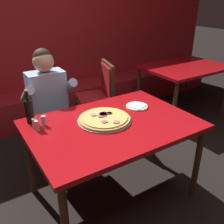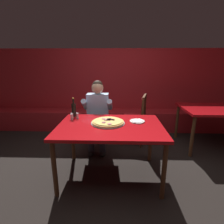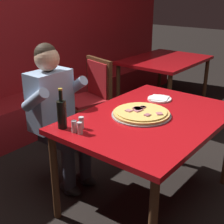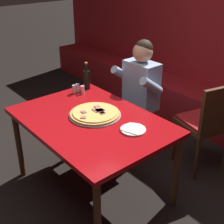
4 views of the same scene
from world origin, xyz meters
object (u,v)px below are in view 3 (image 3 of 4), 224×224
pizza (141,113)px  shaker_red_pepper_flakes (74,127)px  beer_bottle (62,113)px  main_dining_table (151,125)px  shaker_oregano (81,123)px  plate_white_paper (159,99)px  dining_chair_side_aisle (90,95)px  shaker_black_pepper (80,129)px  background_dining_table (165,65)px  diner_seated_blue_shirt (57,110)px

pizza → shaker_red_pepper_flakes: 0.58m
pizza → beer_bottle: size_ratio=1.59×
main_dining_table → shaker_red_pepper_flakes: shaker_red_pepper_flakes is taller
shaker_oregano → plate_white_paper: bearing=-7.6°
shaker_oregano → dining_chair_side_aisle: dining_chair_side_aisle is taller
beer_bottle → dining_chair_side_aisle: (1.06, 0.71, -0.29)m
shaker_oregano → shaker_black_pepper: same height
shaker_oregano → shaker_black_pepper: bearing=-142.2°
dining_chair_side_aisle → shaker_red_pepper_flakes: bearing=-142.0°
plate_white_paper → beer_bottle: bearing=166.6°
shaker_red_pepper_flakes → dining_chair_side_aisle: size_ratio=0.09×
plate_white_paper → beer_bottle: (-0.95, 0.23, 0.10)m
shaker_red_pepper_flakes → background_dining_table: size_ratio=0.07×
plate_white_paper → beer_bottle: size_ratio=0.72×
main_dining_table → shaker_red_pepper_flakes: bearing=155.9°
pizza → beer_bottle: beer_bottle is taller
main_dining_table → shaker_oregano: (-0.50, 0.26, 0.11)m
shaker_oregano → dining_chair_side_aisle: (0.98, 0.82, -0.22)m
main_dining_table → plate_white_paper: size_ratio=6.64×
main_dining_table → plate_white_paper: bearing=21.5°
pizza → plate_white_paper: size_ratio=2.21×
plate_white_paper → diner_seated_blue_shirt: size_ratio=0.16×
pizza → plate_white_paper: 0.42m
shaker_red_pepper_flakes → diner_seated_blue_shirt: size_ratio=0.07×
main_dining_table → diner_seated_blue_shirt: (-0.26, 0.79, 0.01)m
pizza → main_dining_table: bearing=-63.7°
shaker_black_pepper → background_dining_table: 2.62m
shaker_red_pepper_flakes → shaker_oregano: (0.08, 0.01, 0.00)m
main_dining_table → beer_bottle: bearing=146.9°
pizza → plate_white_paper: bearing=10.9°
dining_chair_side_aisle → main_dining_table: bearing=-114.0°
diner_seated_blue_shirt → dining_chair_side_aisle: diner_seated_blue_shirt is taller
pizza → shaker_oregano: (-0.46, 0.20, 0.02)m
background_dining_table → pizza: bearing=-155.3°
dining_chair_side_aisle → background_dining_table: dining_chair_side_aisle is taller
shaker_red_pepper_flakes → shaker_oregano: bearing=4.8°
main_dining_table → dining_chair_side_aisle: (0.48, 1.08, -0.11)m
plate_white_paper → shaker_oregano: bearing=172.4°
plate_white_paper → beer_bottle: 0.98m
shaker_red_pepper_flakes → dining_chair_side_aisle: dining_chair_side_aisle is taller
shaker_red_pepper_flakes → shaker_black_pepper: bearing=-81.9°
plate_white_paper → pizza: bearing=-169.1°
main_dining_table → pizza: bearing=116.3°
plate_white_paper → shaker_black_pepper: 0.95m
dining_chair_side_aisle → background_dining_table: (1.45, -0.11, 0.10)m
beer_bottle → shaker_oregano: 0.15m
pizza → dining_chair_side_aisle: (0.52, 1.02, -0.20)m
shaker_red_pepper_flakes → plate_white_paper: bearing=-6.6°
shaker_oregano → background_dining_table: 2.53m
plate_white_paper → dining_chair_side_aisle: bearing=83.5°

